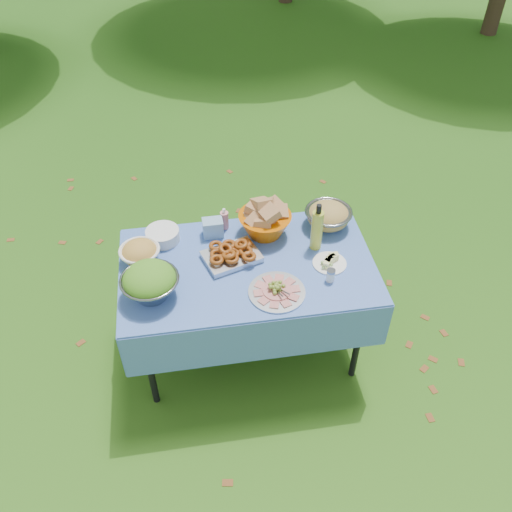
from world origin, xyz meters
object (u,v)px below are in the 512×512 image
at_px(bread_bowl, 265,220).
at_px(oil_bottle, 317,227).
at_px(picnic_table, 248,309).
at_px(charcuterie_platter, 277,288).
at_px(pasta_bowl_steel, 328,215).
at_px(salad_bowl, 150,282).
at_px(plate_stack, 163,235).

relative_size(bread_bowl, oil_bottle, 1.03).
height_order(picnic_table, charcuterie_platter, charcuterie_platter).
relative_size(charcuterie_platter, oil_bottle, 1.01).
distance_m(pasta_bowl_steel, oil_bottle, 0.24).
bearing_deg(oil_bottle, salad_bowl, -165.58).
distance_m(salad_bowl, pasta_bowl_steel, 1.18).
bearing_deg(oil_bottle, charcuterie_platter, -131.49).
xyz_separation_m(picnic_table, oil_bottle, (0.42, 0.09, 0.54)).
relative_size(bread_bowl, charcuterie_platter, 1.02).
bearing_deg(salad_bowl, picnic_table, 16.28).
distance_m(charcuterie_platter, oil_bottle, 0.46).
distance_m(salad_bowl, plate_stack, 0.46).
bearing_deg(plate_stack, picnic_table, -31.87).
height_order(plate_stack, charcuterie_platter, plate_stack).
height_order(picnic_table, salad_bowl, salad_bowl).
relative_size(salad_bowl, pasta_bowl_steel, 1.09).
bearing_deg(oil_bottle, pasta_bowl_steel, 56.84).
bearing_deg(bread_bowl, charcuterie_platter, -92.15).
xyz_separation_m(charcuterie_platter, oil_bottle, (0.30, 0.33, 0.12)).
relative_size(pasta_bowl_steel, oil_bottle, 0.92).
bearing_deg(bread_bowl, oil_bottle, -31.52).
bearing_deg(plate_stack, bread_bowl, -3.24).
height_order(picnic_table, oil_bottle, oil_bottle).
bearing_deg(plate_stack, oil_bottle, -12.89).
relative_size(picnic_table, oil_bottle, 4.68).
xyz_separation_m(bread_bowl, oil_bottle, (0.28, -0.17, 0.05)).
bearing_deg(pasta_bowl_steel, picnic_table, -153.04).
relative_size(pasta_bowl_steel, charcuterie_platter, 0.91).
height_order(pasta_bowl_steel, oil_bottle, oil_bottle).
distance_m(plate_stack, charcuterie_platter, 0.81).
bearing_deg(pasta_bowl_steel, plate_stack, 179.03).
bearing_deg(pasta_bowl_steel, charcuterie_platter, -128.71).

